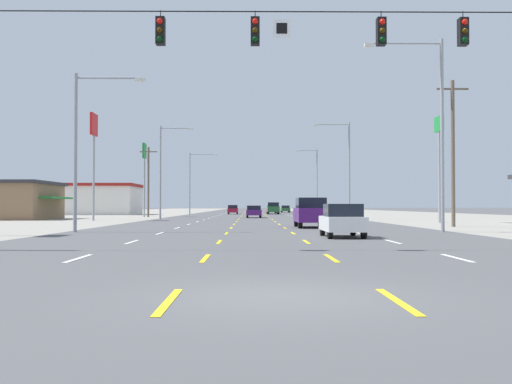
{
  "coord_description": "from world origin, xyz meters",
  "views": [
    {
      "loc": [
        -0.5,
        -9.73,
        1.47
      ],
      "look_at": [
        -0.01,
        42.15,
        2.63
      ],
      "focal_mm": 42.35,
      "sensor_mm": 36.0,
      "label": 1
    }
  ],
  "objects_px": {
    "pole_sign_left_row_2": "(144,162)",
    "streetlight_left_row_0": "(83,139)",
    "pole_sign_left_row_1": "(94,139)",
    "streetlight_right_row_1": "(346,163)",
    "sedan_inner_right_farther": "(271,209)",
    "hatchback_inner_right_nearest": "(342,220)",
    "hatchback_inner_left_far": "(233,210)",
    "streetlight_right_row_0": "(435,120)",
    "streetlight_left_row_1": "(163,166)",
    "sedan_center_turn_mid": "(254,211)",
    "streetlight_left_row_2": "(193,179)",
    "sedan_far_right_farthest": "(285,209)",
    "pole_sign_right_row_1": "(439,144)",
    "suv_inner_right_near": "(311,212)",
    "streetlight_right_row_2": "(315,177)",
    "suv_inner_right_midfar": "(273,208)"
  },
  "relations": [
    {
      "from": "suv_inner_right_near",
      "to": "streetlight_left_row_2",
      "type": "distance_m",
      "value": 57.59
    },
    {
      "from": "hatchback_inner_right_nearest",
      "to": "pole_sign_left_row_1",
      "type": "bearing_deg",
      "value": 122.25
    },
    {
      "from": "hatchback_inner_left_far",
      "to": "pole_sign_left_row_2",
      "type": "height_order",
      "value": "pole_sign_left_row_2"
    },
    {
      "from": "streetlight_left_row_2",
      "to": "suv_inner_right_near",
      "type": "bearing_deg",
      "value": -76.69
    },
    {
      "from": "hatchback_inner_right_nearest",
      "to": "streetlight_left_row_1",
      "type": "height_order",
      "value": "streetlight_left_row_1"
    },
    {
      "from": "suv_inner_right_near",
      "to": "pole_sign_right_row_1",
      "type": "bearing_deg",
      "value": 42.29
    },
    {
      "from": "hatchback_inner_left_far",
      "to": "pole_sign_left_row_1",
      "type": "distance_m",
      "value": 45.31
    },
    {
      "from": "pole_sign_left_row_2",
      "to": "streetlight_left_row_0",
      "type": "height_order",
      "value": "pole_sign_left_row_2"
    },
    {
      "from": "streetlight_right_row_1",
      "to": "streetlight_right_row_2",
      "type": "bearing_deg",
      "value": 89.88
    },
    {
      "from": "sedan_center_turn_mid",
      "to": "pole_sign_left_row_2",
      "type": "xyz_separation_m",
      "value": [
        -14.21,
        6.47,
        6.41
      ]
    },
    {
      "from": "streetlight_left_row_1",
      "to": "streetlight_right_row_2",
      "type": "distance_m",
      "value": 37.04
    },
    {
      "from": "sedan_center_turn_mid",
      "to": "streetlight_left_row_0",
      "type": "height_order",
      "value": "streetlight_left_row_0"
    },
    {
      "from": "sedan_inner_right_farther",
      "to": "streetlight_left_row_2",
      "type": "height_order",
      "value": "streetlight_left_row_2"
    },
    {
      "from": "sedan_center_turn_mid",
      "to": "pole_sign_right_row_1",
      "type": "relative_size",
      "value": 0.5
    },
    {
      "from": "pole_sign_left_row_1",
      "to": "pole_sign_left_row_2",
      "type": "height_order",
      "value": "pole_sign_left_row_1"
    },
    {
      "from": "pole_sign_right_row_1",
      "to": "streetlight_left_row_1",
      "type": "relative_size",
      "value": 0.91
    },
    {
      "from": "hatchback_inner_right_nearest",
      "to": "hatchback_inner_left_far",
      "type": "bearing_deg",
      "value": 95.55
    },
    {
      "from": "streetlight_left_row_0",
      "to": "suv_inner_right_near",
      "type": "bearing_deg",
      "value": 27.49
    },
    {
      "from": "suv_inner_right_midfar",
      "to": "streetlight_left_row_1",
      "type": "relative_size",
      "value": 0.49
    },
    {
      "from": "sedan_center_turn_mid",
      "to": "streetlight_left_row_1",
      "type": "height_order",
      "value": "streetlight_left_row_1"
    },
    {
      "from": "streetlight_left_row_0",
      "to": "streetlight_right_row_0",
      "type": "xyz_separation_m",
      "value": [
        19.46,
        0.0,
        1.08
      ]
    },
    {
      "from": "streetlight_left_row_0",
      "to": "streetlight_right_row_2",
      "type": "bearing_deg",
      "value": 72.66
    },
    {
      "from": "hatchback_inner_left_far",
      "to": "pole_sign_right_row_1",
      "type": "relative_size",
      "value": 0.43
    },
    {
      "from": "sedan_center_turn_mid",
      "to": "streetlight_right_row_2",
      "type": "relative_size",
      "value": 0.43
    },
    {
      "from": "sedan_center_turn_mid",
      "to": "streetlight_left_row_2",
      "type": "height_order",
      "value": "streetlight_left_row_2"
    },
    {
      "from": "hatchback_inner_right_nearest",
      "to": "pole_sign_left_row_1",
      "type": "distance_m",
      "value": 37.22
    },
    {
      "from": "streetlight_left_row_1",
      "to": "streetlight_right_row_1",
      "type": "distance_m",
      "value": 19.61
    },
    {
      "from": "streetlight_right_row_0",
      "to": "streetlight_right_row_1",
      "type": "distance_m",
      "value": 31.38
    },
    {
      "from": "sedan_far_right_farthest",
      "to": "streetlight_right_row_2",
      "type": "distance_m",
      "value": 29.54
    },
    {
      "from": "hatchback_inner_right_nearest",
      "to": "pole_sign_right_row_1",
      "type": "relative_size",
      "value": 0.43
    },
    {
      "from": "pole_sign_left_row_2",
      "to": "streetlight_left_row_2",
      "type": "relative_size",
      "value": 0.97
    },
    {
      "from": "sedan_far_right_farthest",
      "to": "streetlight_left_row_1",
      "type": "bearing_deg",
      "value": -105.38
    },
    {
      "from": "sedan_inner_right_farther",
      "to": "streetlight_right_row_0",
      "type": "height_order",
      "value": "streetlight_right_row_0"
    },
    {
      "from": "suv_inner_right_near",
      "to": "streetlight_right_row_1",
      "type": "height_order",
      "value": "streetlight_right_row_1"
    },
    {
      "from": "sedan_inner_right_farther",
      "to": "pole_sign_left_row_2",
      "type": "bearing_deg",
      "value": -117.98
    },
    {
      "from": "sedan_far_right_farthest",
      "to": "streetlight_right_row_0",
      "type": "height_order",
      "value": "streetlight_right_row_0"
    },
    {
      "from": "streetlight_right_row_0",
      "to": "streetlight_right_row_2",
      "type": "distance_m",
      "value": 62.75
    },
    {
      "from": "hatchback_inner_right_nearest",
      "to": "sedan_center_turn_mid",
      "type": "bearing_deg",
      "value": 94.94
    },
    {
      "from": "hatchback_inner_left_far",
      "to": "streetlight_right_row_0",
      "type": "bearing_deg",
      "value": -79.11
    },
    {
      "from": "sedan_center_turn_mid",
      "to": "streetlight_left_row_0",
      "type": "relative_size",
      "value": 0.51
    },
    {
      "from": "pole_sign_left_row_2",
      "to": "streetlight_right_row_2",
      "type": "distance_m",
      "value": 29.87
    },
    {
      "from": "pole_sign_left_row_1",
      "to": "streetlight_right_row_1",
      "type": "height_order",
      "value": "streetlight_right_row_1"
    },
    {
      "from": "hatchback_inner_right_nearest",
      "to": "streetlight_right_row_0",
      "type": "xyz_separation_m",
      "value": [
        5.98,
        5.45,
        5.41
      ]
    },
    {
      "from": "streetlight_left_row_1",
      "to": "streetlight_left_row_2",
      "type": "height_order",
      "value": "streetlight_left_row_1"
    },
    {
      "from": "sedan_inner_right_farther",
      "to": "pole_sign_left_row_2",
      "type": "relative_size",
      "value": 0.47
    },
    {
      "from": "hatchback_inner_left_far",
      "to": "sedan_far_right_farthest",
      "type": "distance_m",
      "value": 25.36
    },
    {
      "from": "hatchback_inner_right_nearest",
      "to": "suv_inner_right_near",
      "type": "xyz_separation_m",
      "value": [
        -0.22,
        12.35,
        0.24
      ]
    },
    {
      "from": "suv_inner_right_midfar",
      "to": "streetlight_left_row_1",
      "type": "xyz_separation_m",
      "value": [
        -13.15,
        -36.3,
        4.7
      ]
    },
    {
      "from": "streetlight_right_row_0",
      "to": "streetlight_left_row_1",
      "type": "height_order",
      "value": "streetlight_right_row_0"
    },
    {
      "from": "hatchback_inner_left_far",
      "to": "sedan_inner_right_farther",
      "type": "distance_m",
      "value": 12.17
    }
  ]
}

